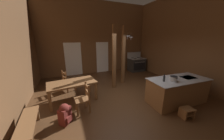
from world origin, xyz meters
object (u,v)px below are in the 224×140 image
bench_along_left_wall (28,126)px  ladderback_chair_near_window (68,81)px  bottle_tall_on_counter (164,79)px  backpack (65,113)px  stove_range (136,64)px  step_stool (187,112)px  dining_table (72,84)px  stockpot_on_counter (174,79)px  kitchen_island (177,91)px  mixing_bowl_on_counter (173,77)px  ladderback_chair_by_post (84,98)px

bench_along_left_wall → ladderback_chair_near_window: bearing=67.0°
ladderback_chair_near_window → bottle_tall_on_counter: size_ratio=3.85×
bench_along_left_wall → backpack: bearing=10.9°
stove_range → step_stool: bearing=-107.0°
step_stool → bench_along_left_wall: 4.32m
ladderback_chair_near_window → bottle_tall_on_counter: 3.96m
step_stool → dining_table: bearing=142.5°
bench_along_left_wall → backpack: backpack is taller
dining_table → stockpot_on_counter: (3.13, -1.71, 0.36)m
step_stool → backpack: 3.57m
ladderback_chair_near_window → backpack: 2.21m
kitchen_island → bottle_tall_on_counter: size_ratio=8.92×
stove_range → stockpot_on_counter: bearing=-108.7°
stockpot_on_counter → mixing_bowl_on_counter: stockpot_on_counter is taller
stockpot_on_counter → bottle_tall_on_counter: bearing=160.1°
stove_range → mixing_bowl_on_counter: stove_range is taller
dining_table → kitchen_island: bearing=-24.5°
step_stool → ladderback_chair_near_window: (-3.21, 3.33, 0.27)m
ladderback_chair_by_post → bench_along_left_wall: 1.50m
kitchen_island → ladderback_chair_near_window: 4.47m
kitchen_island → step_stool: (-0.45, -0.76, -0.28)m
stove_range → mixing_bowl_on_counter: size_ratio=6.17×
kitchen_island → stockpot_on_counter: stockpot_on_counter is taller
mixing_bowl_on_counter → bottle_tall_on_counter: size_ratio=0.87×
step_stool → ladderback_chair_by_post: ladderback_chair_by_post is taller
stove_range → mixing_bowl_on_counter: (-1.22, -4.05, 0.48)m
stove_range → step_stool: 5.15m
kitchen_island → step_stool: size_ratio=5.64×
ladderback_chair_by_post → stockpot_on_counter: 3.04m
ladderback_chair_by_post → backpack: size_ratio=1.59×
ladderback_chair_near_window → dining_table: bearing=-82.3°
ladderback_chair_by_post → step_stool: bearing=-28.1°
ladderback_chair_near_window → ladderback_chair_by_post: (0.40, -1.83, 0.00)m
step_stool → stockpot_on_counter: 1.06m
ladderback_chair_near_window → stockpot_on_counter: stockpot_on_counter is taller
ladderback_chair_near_window → bottle_tall_on_counter: bottle_tall_on_counter is taller
kitchen_island → ladderback_chair_near_window: ladderback_chair_near_window is taller
ladderback_chair_by_post → backpack: bearing=-147.3°
kitchen_island → step_stool: bearing=-120.7°
step_stool → bench_along_left_wall: size_ratio=0.29×
ladderback_chair_near_window → step_stool: bearing=-46.1°
ladderback_chair_by_post → mixing_bowl_on_counter: mixing_bowl_on_counter is taller
kitchen_island → mixing_bowl_on_counter: 0.54m
stove_range → bench_along_left_wall: stove_range is taller
stockpot_on_counter → mixing_bowl_on_counter: (0.23, 0.22, -0.05)m
ladderback_chair_by_post → backpack: 0.70m
dining_table → stockpot_on_counter: bearing=-28.6°
stove_range → dining_table: 5.25m
stockpot_on_counter → dining_table: bearing=151.4°
backpack → bottle_tall_on_counter: (3.13, -0.37, 0.71)m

